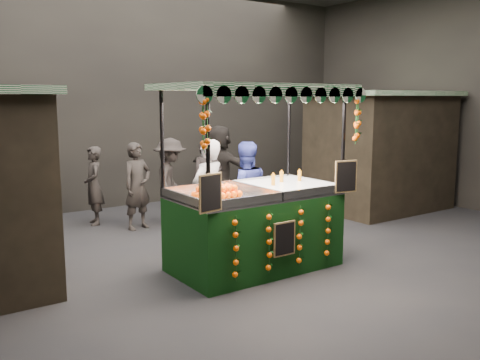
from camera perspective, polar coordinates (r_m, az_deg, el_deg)
ground at (r=8.15m, az=2.48°, el=-8.57°), size 12.00×12.00×0.00m
market_hall at (r=7.83m, az=2.65°, el=15.75°), size 12.10×10.10×5.05m
neighbour_stall_right at (r=11.98m, az=15.03°, el=3.17°), size 3.00×2.20×2.60m
juice_stall at (r=7.50m, az=1.86°, el=-3.66°), size 2.73×1.60×2.64m
vendor_grey at (r=8.27m, az=-3.54°, el=-1.82°), size 0.77×0.63×1.82m
vendor_blue at (r=8.79m, az=0.53°, el=-1.43°), size 1.01×0.90×1.74m
shopper_0 at (r=9.96m, az=-11.15°, el=-0.65°), size 0.68×0.53×1.64m
shopper_1 at (r=11.89m, az=9.93°, el=1.33°), size 1.11×1.09×1.80m
shopper_3 at (r=10.24m, az=-7.63°, el=-0.16°), size 1.14×1.26×1.69m
shopper_5 at (r=11.51m, az=-2.21°, el=1.39°), size 1.13×1.82×1.87m
shopper_6 at (r=10.53m, az=-15.70°, el=-0.60°), size 0.46×0.61×1.53m
shopper_7 at (r=10.40m, az=-3.60°, el=-0.12°), size 0.71×0.62×1.63m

